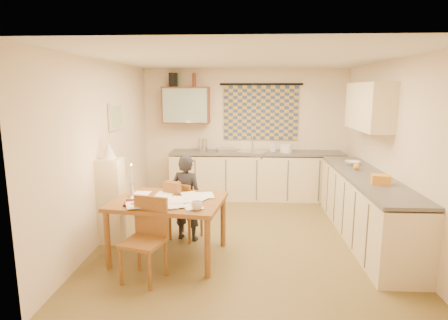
# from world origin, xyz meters

# --- Properties ---
(floor) EXTENTS (4.00, 4.50, 0.02)m
(floor) POSITION_xyz_m (0.00, 0.00, -0.01)
(floor) COLOR brown
(floor) RESTS_ON ground
(ceiling) EXTENTS (4.00, 4.50, 0.02)m
(ceiling) POSITION_xyz_m (0.00, 0.00, 2.51)
(ceiling) COLOR white
(ceiling) RESTS_ON floor
(wall_back) EXTENTS (4.00, 0.02, 2.50)m
(wall_back) POSITION_xyz_m (0.00, 2.26, 1.25)
(wall_back) COLOR #F6DFBF
(wall_back) RESTS_ON floor
(wall_front) EXTENTS (4.00, 0.02, 2.50)m
(wall_front) POSITION_xyz_m (0.00, -2.26, 1.25)
(wall_front) COLOR #F6DFBF
(wall_front) RESTS_ON floor
(wall_left) EXTENTS (0.02, 4.50, 2.50)m
(wall_left) POSITION_xyz_m (-2.01, 0.00, 1.25)
(wall_left) COLOR #F6DFBF
(wall_left) RESTS_ON floor
(wall_right) EXTENTS (0.02, 4.50, 2.50)m
(wall_right) POSITION_xyz_m (2.01, 0.00, 1.25)
(wall_right) COLOR #F6DFBF
(wall_right) RESTS_ON floor
(window_blind) EXTENTS (1.45, 0.03, 1.05)m
(window_blind) POSITION_xyz_m (0.30, 2.22, 1.65)
(window_blind) COLOR navy
(window_blind) RESTS_ON wall_back
(curtain_rod) EXTENTS (1.60, 0.04, 0.04)m
(curtain_rod) POSITION_xyz_m (0.30, 2.20, 2.20)
(curtain_rod) COLOR black
(curtain_rod) RESTS_ON wall_back
(wall_cabinet) EXTENTS (0.90, 0.34, 0.70)m
(wall_cabinet) POSITION_xyz_m (-1.15, 2.08, 1.80)
(wall_cabinet) COLOR brown
(wall_cabinet) RESTS_ON wall_back
(wall_cabinet_glass) EXTENTS (0.84, 0.02, 0.64)m
(wall_cabinet_glass) POSITION_xyz_m (-1.15, 1.91, 1.80)
(wall_cabinet_glass) COLOR #99B2A5
(wall_cabinet_glass) RESTS_ON wall_back
(upper_cabinet_right) EXTENTS (0.34, 1.30, 0.70)m
(upper_cabinet_right) POSITION_xyz_m (1.83, 0.55, 1.85)
(upper_cabinet_right) COLOR beige
(upper_cabinet_right) RESTS_ON wall_right
(framed_print) EXTENTS (0.04, 0.50, 0.40)m
(framed_print) POSITION_xyz_m (-1.97, 0.40, 1.70)
(framed_print) COLOR beige
(framed_print) RESTS_ON wall_left
(print_canvas) EXTENTS (0.01, 0.42, 0.32)m
(print_canvas) POSITION_xyz_m (-1.95, 0.40, 1.70)
(print_canvas) COLOR silver
(print_canvas) RESTS_ON wall_left
(counter_back) EXTENTS (3.30, 0.62, 0.92)m
(counter_back) POSITION_xyz_m (0.22, 1.95, 0.45)
(counter_back) COLOR beige
(counter_back) RESTS_ON floor
(counter_right) EXTENTS (0.62, 2.95, 0.92)m
(counter_right) POSITION_xyz_m (1.70, 0.01, 0.45)
(counter_right) COLOR beige
(counter_right) RESTS_ON floor
(stove) EXTENTS (0.58, 0.58, 0.90)m
(stove) POSITION_xyz_m (1.70, -1.09, 0.45)
(stove) COLOR white
(stove) RESTS_ON floor
(sink) EXTENTS (0.68, 0.62, 0.10)m
(sink) POSITION_xyz_m (0.14, 1.95, 0.88)
(sink) COLOR silver
(sink) RESTS_ON counter_back
(tap) EXTENTS (0.04, 0.04, 0.28)m
(tap) POSITION_xyz_m (0.14, 2.13, 1.06)
(tap) COLOR silver
(tap) RESTS_ON counter_back
(dish_rack) EXTENTS (0.42, 0.38, 0.06)m
(dish_rack) POSITION_xyz_m (-0.37, 1.95, 0.95)
(dish_rack) COLOR silver
(dish_rack) RESTS_ON counter_back
(kettle) EXTENTS (0.23, 0.23, 0.24)m
(kettle) POSITION_xyz_m (-0.82, 1.95, 1.04)
(kettle) COLOR silver
(kettle) RESTS_ON counter_back
(mixing_bowl) EXTENTS (0.31, 0.31, 0.16)m
(mixing_bowl) POSITION_xyz_m (0.78, 1.95, 1.00)
(mixing_bowl) COLOR white
(mixing_bowl) RESTS_ON counter_back
(soap_bottle) EXTENTS (0.15, 0.16, 0.20)m
(soap_bottle) POSITION_xyz_m (0.52, 2.00, 1.02)
(soap_bottle) COLOR white
(soap_bottle) RESTS_ON counter_back
(bowl) EXTENTS (0.38, 0.38, 0.06)m
(bowl) POSITION_xyz_m (1.70, 0.76, 0.95)
(bowl) COLOR white
(bowl) RESTS_ON counter_right
(orange_bag) EXTENTS (0.25, 0.20, 0.12)m
(orange_bag) POSITION_xyz_m (1.70, -0.49, 0.98)
(orange_bag) COLOR orange
(orange_bag) RESTS_ON counter_right
(fruit_orange) EXTENTS (0.10, 0.10, 0.10)m
(fruit_orange) POSITION_xyz_m (1.65, 0.36, 0.97)
(fruit_orange) COLOR orange
(fruit_orange) RESTS_ON counter_right
(speaker) EXTENTS (0.19, 0.23, 0.26)m
(speaker) POSITION_xyz_m (-1.39, 2.08, 2.28)
(speaker) COLOR black
(speaker) RESTS_ON wall_cabinet
(bottle_green) EXTENTS (0.07, 0.07, 0.26)m
(bottle_green) POSITION_xyz_m (-1.32, 2.08, 2.28)
(bottle_green) COLOR #195926
(bottle_green) RESTS_ON wall_cabinet
(bottle_brown) EXTENTS (0.08, 0.08, 0.26)m
(bottle_brown) POSITION_xyz_m (-0.98, 2.08, 2.28)
(bottle_brown) COLOR brown
(bottle_brown) RESTS_ON wall_cabinet
(dining_table) EXTENTS (1.46, 1.19, 0.75)m
(dining_table) POSITION_xyz_m (-0.96, -0.74, 0.38)
(dining_table) COLOR brown
(dining_table) RESTS_ON floor
(chair_far) EXTENTS (0.50, 0.50, 0.84)m
(chair_far) POSITION_xyz_m (-0.85, -0.15, 0.26)
(chair_far) COLOR brown
(chair_far) RESTS_ON floor
(chair_near) EXTENTS (0.52, 0.52, 0.92)m
(chair_near) POSITION_xyz_m (-1.12, -1.34, 0.28)
(chair_near) COLOR brown
(chair_near) RESTS_ON floor
(person) EXTENTS (0.60, 0.53, 1.22)m
(person) POSITION_xyz_m (-0.82, -0.18, 0.61)
(person) COLOR black
(person) RESTS_ON floor
(shelf_stand) EXTENTS (0.32, 0.30, 1.18)m
(shelf_stand) POSITION_xyz_m (-1.84, -0.31, 0.59)
(shelf_stand) COLOR beige
(shelf_stand) RESTS_ON floor
(lampshade) EXTENTS (0.20, 0.20, 0.22)m
(lampshade) POSITION_xyz_m (-1.84, -0.31, 1.29)
(lampshade) COLOR beige
(lampshade) RESTS_ON shelf_stand
(letter_rack) EXTENTS (0.24, 0.18, 0.16)m
(letter_rack) POSITION_xyz_m (-0.96, -0.47, 0.83)
(letter_rack) COLOR brown
(letter_rack) RESTS_ON dining_table
(mug) EXTENTS (0.16, 0.16, 0.10)m
(mug) POSITION_xyz_m (-0.56, -1.13, 0.80)
(mug) COLOR white
(mug) RESTS_ON dining_table
(magazine) EXTENTS (0.26, 0.31, 0.02)m
(magazine) POSITION_xyz_m (-1.45, -0.95, 0.76)
(magazine) COLOR #6D0B09
(magazine) RESTS_ON dining_table
(book) EXTENTS (0.40, 0.40, 0.02)m
(book) POSITION_xyz_m (-1.36, -0.76, 0.76)
(book) COLOR orange
(book) RESTS_ON dining_table
(orange_box) EXTENTS (0.14, 0.11, 0.04)m
(orange_box) POSITION_xyz_m (-1.28, -1.01, 0.77)
(orange_box) COLOR orange
(orange_box) RESTS_ON dining_table
(eyeglasses) EXTENTS (0.13, 0.06, 0.02)m
(eyeglasses) POSITION_xyz_m (-0.88, -1.07, 0.76)
(eyeglasses) COLOR black
(eyeglasses) RESTS_ON dining_table
(candle_holder) EXTENTS (0.07, 0.07, 0.18)m
(candle_holder) POSITION_xyz_m (-1.45, -0.62, 0.84)
(candle_holder) COLOR silver
(candle_holder) RESTS_ON dining_table
(candle) EXTENTS (0.02, 0.02, 0.22)m
(candle) POSITION_xyz_m (-1.46, -0.60, 1.04)
(candle) COLOR white
(candle) RESTS_ON dining_table
(candle_flame) EXTENTS (0.02, 0.02, 0.02)m
(candle_flame) POSITION_xyz_m (-1.45, -0.61, 1.16)
(candle_flame) COLOR #FFCC66
(candle_flame) RESTS_ON dining_table
(papers) EXTENTS (1.07, 0.85, 0.03)m
(papers) POSITION_xyz_m (-0.91, -0.78, 0.76)
(papers) COLOR white
(papers) RESTS_ON dining_table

